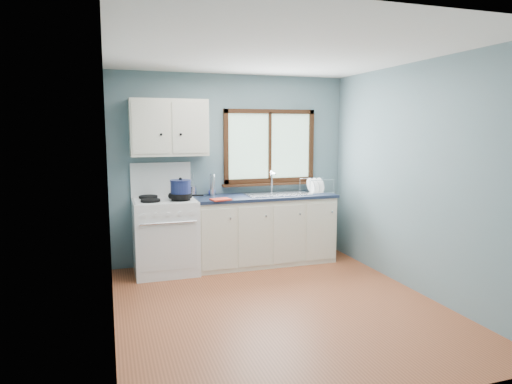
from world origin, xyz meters
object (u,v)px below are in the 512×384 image
object	(u,v)px
utensil_crock	(192,191)
stockpot	(181,189)
base_cabinets	(264,233)
thermos	(212,185)
dish_rack	(316,189)
skillet	(181,196)
sink	(277,199)
gas_range	(165,234)

from	to	relation	value
utensil_crock	stockpot	bearing A→B (deg)	-120.14
base_cabinets	thermos	xyz separation A→B (m)	(-0.67, 0.12, 0.65)
thermos	dish_rack	bearing A→B (deg)	-4.98
utensil_crock	thermos	distance (m)	0.27
stockpot	dish_rack	world-z (taller)	stockpot
skillet	thermos	xyz separation A→B (m)	(0.46, 0.29, 0.08)
base_cabinets	dish_rack	world-z (taller)	dish_rack
utensil_crock	skillet	bearing A→B (deg)	-120.55
base_cabinets	utensil_crock	world-z (taller)	utensil_crock
stockpot	dish_rack	xyz separation A→B (m)	(1.88, 0.17, -0.10)
base_cabinets	sink	size ratio (longest dim) A/B	2.20
sink	stockpot	bearing A→B (deg)	-172.10
base_cabinets	sink	distance (m)	0.48
gas_range	utensil_crock	size ratio (longest dim) A/B	3.91
gas_range	sink	distance (m)	1.53
skillet	utensil_crock	world-z (taller)	utensil_crock
skillet	dish_rack	bearing A→B (deg)	17.57
sink	dish_rack	bearing A→B (deg)	-0.72
skillet	utensil_crock	size ratio (longest dim) A/B	1.27
base_cabinets	stockpot	size ratio (longest dim) A/B	6.76
skillet	gas_range	bearing A→B (deg)	150.83
base_cabinets	thermos	size ratio (longest dim) A/B	6.44
sink	stockpot	world-z (taller)	sink
sink	utensil_crock	xyz separation A→B (m)	(-1.10, 0.16, 0.13)
gas_range	base_cabinets	bearing A→B (deg)	0.82
sink	stockpot	distance (m)	1.33
sink	stockpot	size ratio (longest dim) A/B	3.07
gas_range	utensil_crock	distance (m)	0.65
thermos	gas_range	bearing A→B (deg)	-168.00
sink	utensil_crock	world-z (taller)	utensil_crock
sink	utensil_crock	bearing A→B (deg)	171.57
stockpot	thermos	bearing A→B (deg)	33.21
gas_range	thermos	xyz separation A→B (m)	(0.64, 0.14, 0.57)
base_cabinets	dish_rack	size ratio (longest dim) A/B	4.45
thermos	utensil_crock	bearing A→B (deg)	169.54
gas_range	base_cabinets	world-z (taller)	gas_range
gas_range	thermos	distance (m)	0.86
sink	thermos	world-z (taller)	sink
utensil_crock	thermos	bearing A→B (deg)	-10.46
stockpot	skillet	bearing A→B (deg)	102.32
gas_range	utensil_crock	bearing A→B (deg)	25.59
gas_range	stockpot	world-z (taller)	gas_range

